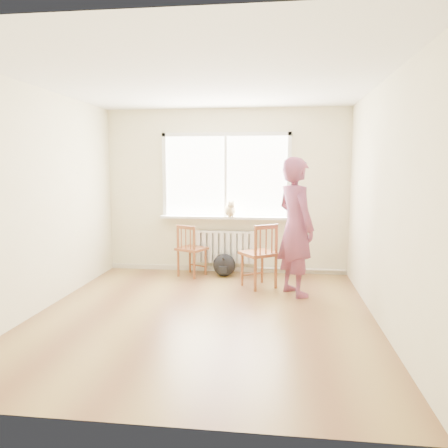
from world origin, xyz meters
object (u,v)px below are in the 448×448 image
(chair_left, at_px, (190,250))
(backpack, at_px, (224,265))
(chair_right, at_px, (261,256))
(cat, at_px, (230,210))
(person, at_px, (296,227))

(chair_left, xyz_separation_m, backpack, (0.54, 0.08, -0.24))
(chair_right, relative_size, cat, 2.27)
(chair_right, bearing_deg, chair_left, -60.76)
(cat, bearing_deg, person, -59.22)
(chair_right, relative_size, person, 0.50)
(person, distance_m, backpack, 1.60)
(person, relative_size, backpack, 5.17)
(chair_left, height_order, cat, cat)
(cat, bearing_deg, chair_left, -173.17)
(cat, xyz_separation_m, backpack, (-0.08, -0.15, -0.88))
(cat, bearing_deg, backpack, -131.44)
(chair_left, xyz_separation_m, chair_right, (1.16, -0.53, 0.05))
(person, bearing_deg, cat, 12.83)
(chair_right, bearing_deg, backpack, -81.11)
(chair_left, relative_size, backpack, 2.30)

